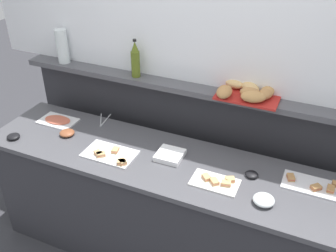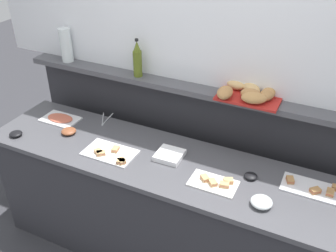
# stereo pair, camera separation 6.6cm
# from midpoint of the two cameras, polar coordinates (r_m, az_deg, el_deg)

# --- Properties ---
(ground_plane) EXTENTS (12.00, 12.00, 0.00)m
(ground_plane) POSITION_cam_midpoint_polar(r_m,az_deg,el_deg) (3.46, 6.07, -12.17)
(ground_plane) COLOR #38383D
(buffet_counter) EXTENTS (2.73, 0.63, 0.90)m
(buffet_counter) POSITION_cam_midpoint_polar(r_m,az_deg,el_deg) (2.74, 2.08, -13.24)
(buffet_counter) COLOR #2D2D33
(buffet_counter) RESTS_ON ground_plane
(back_ledge_unit) EXTENTS (2.87, 0.22, 1.25)m
(back_ledge_unit) POSITION_cam_midpoint_polar(r_m,az_deg,el_deg) (2.96, 6.03, -4.27)
(back_ledge_unit) COLOR #2D2D33
(back_ledge_unit) RESTS_ON ground_plane
(sandwich_platter_front) EXTENTS (0.35, 0.21, 0.04)m
(sandwich_platter_front) POSITION_cam_midpoint_polar(r_m,az_deg,el_deg) (2.54, -7.92, -4.09)
(sandwich_platter_front) COLOR white
(sandwich_platter_front) RESTS_ON buffet_counter
(sandwich_platter_rear) EXTENTS (0.35, 0.18, 0.04)m
(sandwich_platter_rear) POSITION_cam_midpoint_polar(r_m,az_deg,el_deg) (2.41, 21.75, -8.71)
(sandwich_platter_rear) COLOR silver
(sandwich_platter_rear) RESTS_ON buffet_counter
(sandwich_platter_side) EXTENTS (0.28, 0.17, 0.04)m
(sandwich_platter_side) POSITION_cam_midpoint_polar(r_m,az_deg,el_deg) (2.30, 7.84, -8.45)
(sandwich_platter_side) COLOR white
(sandwich_platter_side) RESTS_ON buffet_counter
(cold_cuts_platter) EXTENTS (0.28, 0.18, 0.02)m
(cold_cuts_platter) POSITION_cam_midpoint_polar(r_m,az_deg,el_deg) (3.00, -15.27, 1.05)
(cold_cuts_platter) COLOR white
(cold_cuts_platter) RESTS_ON buffet_counter
(glass_bowl_medium) EXTENTS (0.12, 0.12, 0.05)m
(glass_bowl_medium) POSITION_cam_midpoint_polar(r_m,az_deg,el_deg) (2.21, 14.70, -11.02)
(glass_bowl_medium) COLOR silver
(glass_bowl_medium) RESTS_ON buffet_counter
(condiment_bowl_red) EXTENTS (0.08, 0.08, 0.03)m
(condiment_bowl_red) POSITION_cam_midpoint_polar(r_m,az_deg,el_deg) (2.38, 13.09, -7.34)
(condiment_bowl_red) COLOR black
(condiment_bowl_red) RESTS_ON buffet_counter
(condiment_bowl_teal) EXTENTS (0.11, 0.11, 0.04)m
(condiment_bowl_teal) POSITION_cam_midpoint_polar(r_m,az_deg,el_deg) (2.81, -14.04, -0.76)
(condiment_bowl_teal) COLOR brown
(condiment_bowl_teal) RESTS_ON buffet_counter
(condiment_bowl_dark) EXTENTS (0.09, 0.09, 0.03)m
(condiment_bowl_dark) POSITION_cam_midpoint_polar(r_m,az_deg,el_deg) (2.90, -21.28, -1.10)
(condiment_bowl_dark) COLOR black
(condiment_bowl_dark) RESTS_ON buffet_counter
(serving_tongs) EXTENTS (0.10, 0.19, 0.01)m
(serving_tongs) POSITION_cam_midpoint_polar(r_m,az_deg,el_deg) (2.93, -8.79, 0.99)
(serving_tongs) COLOR #B7BABF
(serving_tongs) RESTS_ON buffet_counter
(napkin_stack) EXTENTS (0.17, 0.17, 0.03)m
(napkin_stack) POSITION_cam_midpoint_polar(r_m,az_deg,el_deg) (2.49, 0.99, -4.42)
(napkin_stack) COLOR white
(napkin_stack) RESTS_ON buffet_counter
(olive_oil_bottle) EXTENTS (0.06, 0.06, 0.28)m
(olive_oil_bottle) POSITION_cam_midpoint_polar(r_m,az_deg,el_deg) (2.72, -3.91, 9.89)
(olive_oil_bottle) COLOR #56661E
(olive_oil_bottle) RESTS_ON back_ledge_unit
(bread_basket) EXTENTS (0.40, 0.29, 0.08)m
(bread_basket) POSITION_cam_midpoint_polar(r_m,az_deg,el_deg) (2.48, 12.88, 4.76)
(bread_basket) COLOR #B2231E
(bread_basket) RESTS_ON back_ledge_unit
(water_carafe) EXTENTS (0.09, 0.09, 0.26)m
(water_carafe) POSITION_cam_midpoint_polar(r_m,az_deg,el_deg) (3.07, -14.46, 11.68)
(water_carafe) COLOR silver
(water_carafe) RESTS_ON back_ledge_unit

